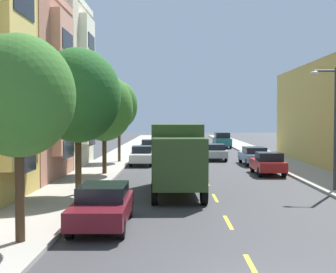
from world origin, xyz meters
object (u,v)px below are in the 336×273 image
at_px(parked_sedan_forest, 149,146).
at_px(parked_sedan_sky, 254,155).
at_px(street_lamp, 332,119).
at_px(parked_hatchback_red, 268,163).
at_px(street_tree_second, 78,96).
at_px(parked_sedan_burgundy, 103,205).
at_px(moving_silver_sedan, 215,152).
at_px(delivery_box_truck, 176,154).
at_px(street_tree_farthest, 119,106).
at_px(street_tree_third, 104,108).
at_px(parked_suv_teal, 222,140).
at_px(street_tree_nearest, 19,96).
at_px(parked_hatchback_white, 142,156).

bearing_deg(parked_sedan_forest, parked_sedan_sky, -53.77).
height_order(street_lamp, parked_hatchback_red, street_lamp).
height_order(street_tree_second, parked_sedan_burgundy, street_tree_second).
distance_m(street_tree_second, moving_silver_sedan, 21.45).
height_order(parked_hatchback_red, moving_silver_sedan, parked_hatchback_red).
relative_size(delivery_box_truck, parked_hatchback_red, 1.86).
height_order(street_tree_second, parked_hatchback_red, street_tree_second).
distance_m(street_tree_farthest, delivery_box_truck, 16.25).
bearing_deg(street_tree_third, parked_suv_teal, 69.18).
height_order(street_tree_nearest, parked_hatchback_red, street_tree_nearest).
relative_size(street_tree_second, street_lamp, 1.13).
bearing_deg(delivery_box_truck, parked_hatchback_white, 100.83).
bearing_deg(parked_hatchback_white, parked_suv_teal, 67.96).
bearing_deg(street_tree_third, street_tree_second, -90.00).
bearing_deg(parked_hatchback_red, parked_hatchback_white, 144.67).
height_order(parked_hatchback_red, parked_hatchback_white, same).
bearing_deg(delivery_box_truck, street_tree_nearest, -115.83).
height_order(parked_hatchback_red, parked_sedan_sky, parked_hatchback_red).
bearing_deg(parked_sedan_forest, delivery_box_truck, -84.26).
bearing_deg(street_tree_second, street_tree_farthest, 90.00).
distance_m(parked_sedan_sky, parked_hatchback_white, 8.92).
bearing_deg(parked_suv_teal, parked_hatchback_white, -112.04).
bearing_deg(parked_sedan_burgundy, street_lamp, 35.35).
relative_size(street_tree_nearest, parked_sedan_sky, 1.32).
relative_size(parked_sedan_sky, parked_suv_teal, 0.95).
bearing_deg(moving_silver_sedan, parked_suv_teal, 81.83).
xyz_separation_m(parked_sedan_burgundy, moving_silver_sedan, (6.17, 25.26, 0.00)).
relative_size(parked_sedan_forest, parked_sedan_burgundy, 1.00).
xyz_separation_m(street_tree_farthest, moving_silver_sedan, (8.20, 2.87, -4.01)).
relative_size(parked_sedan_forest, parked_suv_teal, 0.94).
bearing_deg(street_tree_third, street_lamp, -28.91).
bearing_deg(parked_sedan_forest, street_lamp, -68.19).
height_order(street_tree_third, street_lamp, street_tree_third).
distance_m(street_tree_second, parked_sedan_burgundy, 7.38).
distance_m(parked_hatchback_red, parked_hatchback_white, 10.65).
height_order(parked_sedan_forest, parked_sedan_burgundy, same).
height_order(delivery_box_truck, parked_suv_teal, delivery_box_truck).
relative_size(street_tree_second, parked_hatchback_white, 1.70).
height_order(parked_suv_teal, moving_silver_sedan, parked_suv_teal).
height_order(street_lamp, parked_suv_teal, street_lamp).
xyz_separation_m(parked_hatchback_red, moving_silver_sedan, (-2.47, 10.71, -0.01)).
bearing_deg(parked_sedan_burgundy, parked_suv_teal, 78.46).
bearing_deg(parked_sedan_forest, parked_hatchback_white, -89.92).
bearing_deg(street_tree_second, street_lamp, 6.75).
bearing_deg(parked_suv_teal, parked_sedan_burgundy, -101.54).
relative_size(street_tree_third, parked_suv_teal, 1.34).
distance_m(delivery_box_truck, parked_suv_teal, 35.48).
height_order(street_lamp, moving_silver_sedan, street_lamp).
height_order(street_tree_farthest, street_lamp, street_tree_farthest).
bearing_deg(delivery_box_truck, street_tree_third, 123.05).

